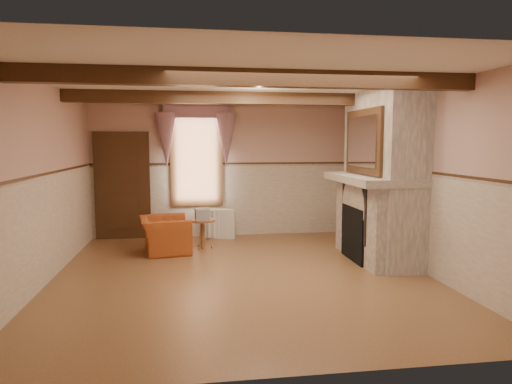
{
  "coord_description": "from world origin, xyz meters",
  "views": [
    {
      "loc": [
        -0.74,
        -6.55,
        1.95
      ],
      "look_at": [
        0.33,
        0.8,
        1.15
      ],
      "focal_mm": 32.0,
      "sensor_mm": 36.0,
      "label": 1
    }
  ],
  "objects": [
    {
      "name": "firebox",
      "position": [
        2.0,
        0.6,
        0.45
      ],
      "size": [
        0.2,
        0.95,
        0.9
      ],
      "primitive_type": "cube",
      "color": "black",
      "rests_on": "floor"
    },
    {
      "name": "mantel",
      "position": [
        2.24,
        0.6,
        1.36
      ],
      "size": [
        1.05,
        2.05,
        0.12
      ],
      "primitive_type": "cube",
      "color": "gray",
      "rests_on": "fireplace"
    },
    {
      "name": "side_table",
      "position": [
        -0.52,
        1.8,
        0.28
      ],
      "size": [
        0.62,
        0.62,
        0.55
      ],
      "primitive_type": "cylinder",
      "rotation": [
        0.0,
        0.0,
        -0.39
      ],
      "color": "brown",
      "rests_on": "floor"
    },
    {
      "name": "candle_red",
      "position": [
        2.24,
        -0.15,
        1.5
      ],
      "size": [
        0.06,
        0.06,
        0.16
      ],
      "primitive_type": "cylinder",
      "color": "#AA152E",
      "rests_on": "mantel"
    },
    {
      "name": "ceiling_beam_back",
      "position": [
        0.0,
        1.2,
        2.7
      ],
      "size": [
        5.5,
        0.18,
        0.2
      ],
      "primitive_type": "cube",
      "color": "black",
      "rests_on": "ceiling"
    },
    {
      "name": "bowl",
      "position": [
        2.24,
        0.77,
        1.46
      ],
      "size": [
        0.35,
        0.35,
        0.09
      ],
      "primitive_type": "imported",
      "color": "brown",
      "rests_on": "mantel"
    },
    {
      "name": "wall_front",
      "position": [
        0.0,
        -3.0,
        1.4
      ],
      "size": [
        5.5,
        0.02,
        2.8
      ],
      "primitive_type": "cube",
      "color": "tan",
      "rests_on": "floor"
    },
    {
      "name": "fireplace",
      "position": [
        2.42,
        0.6,
        1.4
      ],
      "size": [
        0.85,
        2.0,
        2.8
      ],
      "primitive_type": "cube",
      "color": "gray",
      "rests_on": "floor"
    },
    {
      "name": "oil_lamp",
      "position": [
        2.24,
        1.17,
        1.56
      ],
      "size": [
        0.11,
        0.11,
        0.28
      ],
      "primitive_type": "cylinder",
      "color": "gold",
      "rests_on": "mantel"
    },
    {
      "name": "window",
      "position": [
        -0.6,
        2.97,
        1.65
      ],
      "size": [
        1.06,
        0.08,
        2.02
      ],
      "primitive_type": "cube",
      "color": "white",
      "rests_on": "wall_back"
    },
    {
      "name": "armchair",
      "position": [
        -1.2,
        1.61,
        0.32
      ],
      "size": [
        0.99,
        1.09,
        0.63
      ],
      "primitive_type": "imported",
      "rotation": [
        0.0,
        0.0,
        1.72
      ],
      "color": "#994219",
      "rests_on": "floor"
    },
    {
      "name": "radiator",
      "position": [
        -0.18,
        2.7,
        0.3
      ],
      "size": [
        0.72,
        0.36,
        0.6
      ],
      "primitive_type": "cube",
      "rotation": [
        0.0,
        0.0,
        -0.27
      ],
      "color": "silver",
      "rests_on": "floor"
    },
    {
      "name": "ceiling",
      "position": [
        0.0,
        0.0,
        2.8
      ],
      "size": [
        5.5,
        6.0,
        0.01
      ],
      "primitive_type": "cube",
      "color": "silver",
      "rests_on": "wall_back"
    },
    {
      "name": "jar_yellow",
      "position": [
        2.24,
        -0.04,
        1.48
      ],
      "size": [
        0.06,
        0.06,
        0.12
      ],
      "primitive_type": "cylinder",
      "color": "gold",
      "rests_on": "mantel"
    },
    {
      "name": "ceiling_beam_front",
      "position": [
        0.0,
        -1.2,
        2.7
      ],
      "size": [
        5.5,
        0.18,
        0.2
      ],
      "primitive_type": "cube",
      "color": "black",
      "rests_on": "ceiling"
    },
    {
      "name": "floor",
      "position": [
        0.0,
        0.0,
        0.0
      ],
      "size": [
        5.5,
        6.0,
        0.01
      ],
      "primitive_type": "cube",
      "color": "brown",
      "rests_on": "ground"
    },
    {
      "name": "window_drapes",
      "position": [
        -0.6,
        2.88,
        2.25
      ],
      "size": [
        1.3,
        0.14,
        1.4
      ],
      "primitive_type": "cube",
      "color": "gray",
      "rests_on": "wall_back"
    },
    {
      "name": "mantel_clock",
      "position": [
        2.24,
        1.15,
        1.52
      ],
      "size": [
        0.14,
        0.24,
        0.2
      ],
      "primitive_type": "cube",
      "color": "black",
      "rests_on": "mantel"
    },
    {
      "name": "chair_rail",
      "position": [
        0.0,
        0.0,
        1.5
      ],
      "size": [
        5.5,
        6.0,
        0.08
      ],
      "primitive_type": null,
      "color": "black",
      "rests_on": "wainscot"
    },
    {
      "name": "wall_right",
      "position": [
        2.75,
        0.0,
        1.4
      ],
      "size": [
        0.02,
        6.0,
        2.8
      ],
      "primitive_type": "cube",
      "color": "tan",
      "rests_on": "floor"
    },
    {
      "name": "wall_back",
      "position": [
        0.0,
        3.0,
        1.4
      ],
      "size": [
        5.5,
        0.02,
        2.8
      ],
      "primitive_type": "cube",
      "color": "tan",
      "rests_on": "floor"
    },
    {
      "name": "book_stack",
      "position": [
        -0.53,
        1.8,
        0.65
      ],
      "size": [
        0.28,
        0.34,
        0.2
      ],
      "primitive_type": "cube",
      "rotation": [
        0.0,
        0.0,
        0.06
      ],
      "color": "#B7AD8C",
      "rests_on": "side_table"
    },
    {
      "name": "overmantel_mirror",
      "position": [
        2.06,
        0.6,
        1.97
      ],
      "size": [
        0.06,
        1.44,
        1.04
      ],
      "primitive_type": "cube",
      "color": "silver",
      "rests_on": "fireplace"
    },
    {
      "name": "wall_left",
      "position": [
        -2.75,
        0.0,
        1.4
      ],
      "size": [
        0.02,
        6.0,
        2.8
      ],
      "primitive_type": "cube",
      "color": "tan",
      "rests_on": "floor"
    },
    {
      "name": "door",
      "position": [
        -2.1,
        2.94,
        1.05
      ],
      "size": [
        1.1,
        0.1,
        2.1
      ],
      "primitive_type": "cube",
      "color": "black",
      "rests_on": "floor"
    },
    {
      "name": "wainscot",
      "position": [
        0.0,
        0.0,
        0.75
      ],
      "size": [
        5.5,
        6.0,
        1.5
      ],
      "primitive_type": null,
      "color": "beige",
      "rests_on": "floor"
    }
  ]
}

